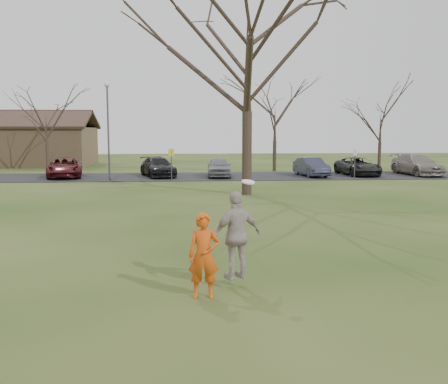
{
  "coord_description": "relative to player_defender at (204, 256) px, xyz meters",
  "views": [
    {
      "loc": [
        -1.09,
        -10.26,
        3.27
      ],
      "look_at": [
        0.0,
        4.0,
        1.5
      ],
      "focal_mm": 40.33,
      "sensor_mm": 36.0,
      "label": 1
    }
  ],
  "objects": [
    {
      "name": "ground",
      "position": [
        0.75,
        0.7,
        -0.84
      ],
      "size": [
        120.0,
        120.0,
        0.0
      ],
      "primitive_type": "plane",
      "color": "#1E380F",
      "rests_on": "ground"
    },
    {
      "name": "parking_strip",
      "position": [
        0.75,
        25.7,
        -0.82
      ],
      "size": [
        62.0,
        6.5,
        0.04
      ],
      "primitive_type": "cube",
      "color": "black",
      "rests_on": "ground"
    },
    {
      "name": "player_defender",
      "position": [
        0.0,
        0.0,
        0.0
      ],
      "size": [
        0.64,
        0.44,
        1.68
      ],
      "primitive_type": "imported",
      "rotation": [
        0.0,
        0.0,
        -0.06
      ],
      "color": "#D14D11",
      "rests_on": "ground"
    },
    {
      "name": "car_2",
      "position": [
        -8.64,
        25.66,
        -0.13
      ],
      "size": [
        3.02,
        5.1,
        1.33
      ],
      "primitive_type": "imported",
      "rotation": [
        0.0,
        0.0,
        0.18
      ],
      "color": "#511318",
      "rests_on": "parking_strip"
    },
    {
      "name": "car_3",
      "position": [
        -2.28,
        25.7,
        -0.14
      ],
      "size": [
        3.04,
        4.89,
        1.32
      ],
      "primitive_type": "imported",
      "rotation": [
        0.0,
        0.0,
        0.28
      ],
      "color": "black",
      "rests_on": "parking_strip"
    },
    {
      "name": "car_4",
      "position": [
        1.97,
        25.2,
        -0.13
      ],
      "size": [
        1.77,
        4.02,
        1.35
      ],
      "primitive_type": "imported",
      "rotation": [
        0.0,
        0.0,
        -0.05
      ],
      "color": "slate",
      "rests_on": "parking_strip"
    },
    {
      "name": "car_5",
      "position": [
        8.48,
        25.14,
        -0.15
      ],
      "size": [
        1.9,
        4.11,
        1.3
      ],
      "primitive_type": "imported",
      "rotation": [
        0.0,
        0.0,
        0.14
      ],
      "color": "#2F3247",
      "rests_on": "parking_strip"
    },
    {
      "name": "car_6",
      "position": [
        12.0,
        25.65,
        -0.16
      ],
      "size": [
        2.45,
        4.74,
        1.28
      ],
      "primitive_type": "imported",
      "rotation": [
        0.0,
        0.0,
        0.07
      ],
      "color": "black",
      "rests_on": "parking_strip"
    },
    {
      "name": "car_7",
      "position": [
        16.39,
        25.61,
        -0.07
      ],
      "size": [
        2.52,
        5.19,
        1.46
      ],
      "primitive_type": "imported",
      "rotation": [
        0.0,
        0.0,
        0.1
      ],
      "color": "gray",
      "rests_on": "parking_strip"
    },
    {
      "name": "catching_play",
      "position": [
        0.7,
        0.57,
        0.27
      ],
      "size": [
        1.17,
        0.83,
        2.08
      ],
      "color": "#B0A29E",
      "rests_on": "ground"
    },
    {
      "name": "lamp_post",
      "position": [
        -5.25,
        23.2,
        3.13
      ],
      "size": [
        0.34,
        0.34,
        6.27
      ],
      "color": "#47474C",
      "rests_on": "ground"
    },
    {
      "name": "sign_yellow",
      "position": [
        -1.25,
        22.7,
        0.61
      ],
      "size": [
        0.35,
        0.35,
        2.08
      ],
      "color": "#47474C",
      "rests_on": "ground"
    },
    {
      "name": "sign_white",
      "position": [
        10.75,
        22.7,
        0.61
      ],
      "size": [
        0.35,
        0.35,
        2.08
      ],
      "color": "#47474C",
      "rests_on": "ground"
    },
    {
      "name": "big_tree",
      "position": [
        2.75,
        15.7,
        6.16
      ],
      "size": [
        9.0,
        9.0,
        14.0
      ],
      "primitive_type": null,
      "color": "#352821",
      "rests_on": "ground"
    },
    {
      "name": "small_tree_row",
      "position": [
        5.14,
        30.76,
        3.06
      ],
      "size": [
        55.0,
        5.9,
        8.5
      ],
      "color": "#352821",
      "rests_on": "ground"
    }
  ]
}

